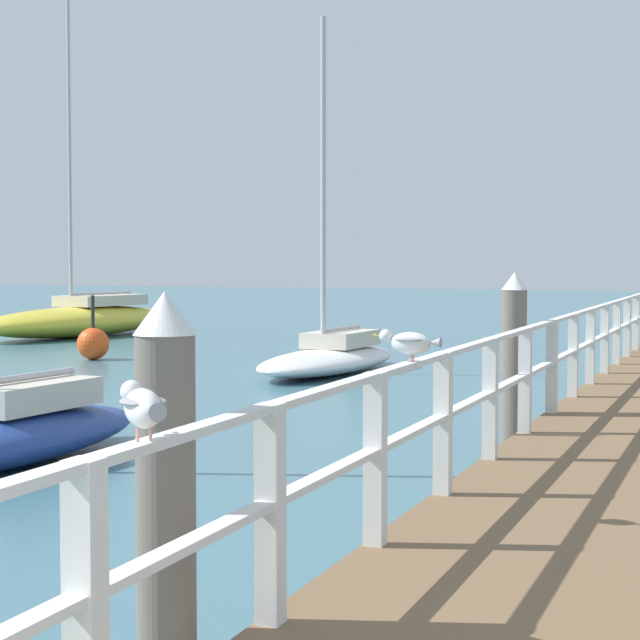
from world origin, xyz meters
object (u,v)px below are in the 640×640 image
at_px(boat_1, 330,356).
at_px(channel_buoy, 93,343).
at_px(boat_0, 82,319).
at_px(seagull_background, 409,342).
at_px(dock_piling_far, 514,362).
at_px(seagull_foreground, 143,406).
at_px(dock_piling_near, 166,510).

relative_size(boat_1, channel_buoy, 4.79).
bearing_deg(boat_0, seagull_background, 135.83).
xyz_separation_m(dock_piling_far, seagull_foreground, (0.37, -9.03, 0.61)).
bearing_deg(boat_0, boat_1, 152.95).
distance_m(dock_piling_far, boat_1, 9.35).
height_order(dock_piling_near, boat_1, boat_1).
height_order(seagull_background, boat_0, boat_0).
height_order(dock_piling_far, seagull_foreground, dock_piling_far).
height_order(dock_piling_near, seagull_background, dock_piling_near).
bearing_deg(dock_piling_far, seagull_background, -86.10).
bearing_deg(dock_piling_near, boat_0, 123.33).
xyz_separation_m(dock_piling_far, boat_1, (-5.10, 7.80, -0.71)).
xyz_separation_m(dock_piling_near, boat_0, (-15.28, 23.24, -0.54)).
bearing_deg(dock_piling_far, seagull_foreground, -87.63).
bearing_deg(dock_piling_near, seagull_background, 82.20).
distance_m(dock_piling_far, seagull_background, 5.49).
bearing_deg(boat_1, dock_piling_near, 110.92).
height_order(dock_piling_near, boat_0, boat_0).
relative_size(dock_piling_near, seagull_foreground, 5.46).
bearing_deg(channel_buoy, dock_piling_far, -38.42).
height_order(dock_piling_far, boat_0, boat_0).
xyz_separation_m(boat_1, channel_buoy, (-5.79, 0.84, 0.04)).
distance_m(seagull_foreground, boat_1, 17.75).
relative_size(boat_0, channel_buoy, 6.71).
height_order(boat_0, boat_1, boat_0).
bearing_deg(seagull_foreground, boat_0, 78.92).
bearing_deg(channel_buoy, boat_1, -8.22).
bearing_deg(seagull_background, dock_piling_far, 5.73).
bearing_deg(seagull_foreground, dock_piling_far, 48.29).
bearing_deg(boat_1, boat_0, -32.34).
relative_size(dock_piling_near, channel_buoy, 1.46).
bearing_deg(seagull_foreground, seagull_background, 45.95).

